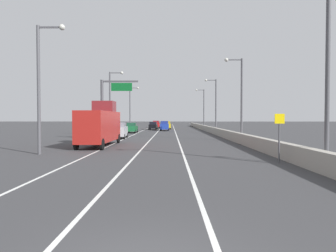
{
  "coord_description": "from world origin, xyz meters",
  "views": [
    {
      "loc": [
        0.53,
        -5.1,
        2.74
      ],
      "look_at": [
        0.13,
        44.26,
        1.39
      ],
      "focal_mm": 31.2,
      "sensor_mm": 36.0,
      "label": 1
    }
  ],
  "objects": [
    {
      "name": "lamp_post_right_second",
      "position": [
        8.57,
        28.99,
        5.6
      ],
      "size": [
        2.14,
        0.44,
        9.72
      ],
      "color": "#4C4C51",
      "rests_on": "ground_plane"
    },
    {
      "name": "lane_stripe_left",
      "position": [
        -5.5,
        55.0,
        0.0
      ],
      "size": [
        0.16,
        130.0,
        0.0
      ],
      "primitive_type": "cube",
      "color": "silver",
      "rests_on": "ground_plane"
    },
    {
      "name": "ground_plane",
      "position": [
        0.0,
        64.0,
        0.0
      ],
      "size": [
        320.0,
        320.0,
        0.0
      ],
      "primitive_type": "plane",
      "color": "#38383A"
    },
    {
      "name": "lamp_post_left_far",
      "position": [
        -8.31,
        60.58,
        5.6
      ],
      "size": [
        2.14,
        0.44,
        9.72
      ],
      "color": "#4C4C51",
      "rests_on": "ground_plane"
    },
    {
      "name": "lane_stripe_right",
      "position": [
        1.5,
        55.0,
        0.0
      ],
      "size": [
        0.16,
        130.0,
        0.0
      ],
      "primitive_type": "cube",
      "color": "silver",
      "rests_on": "ground_plane"
    },
    {
      "name": "lamp_post_left_near",
      "position": [
        -9.08,
        16.72,
        5.6
      ],
      "size": [
        2.14,
        0.44,
        9.72
      ],
      "color": "#4C4C51",
      "rests_on": "ground_plane"
    },
    {
      "name": "car_black_1",
      "position": [
        -3.52,
        63.63,
        0.93
      ],
      "size": [
        1.95,
        4.64,
        1.85
      ],
      "color": "black",
      "rests_on": "ground_plane"
    },
    {
      "name": "overhead_sign_gantry",
      "position": [
        -7.26,
        31.24,
        4.73
      ],
      "size": [
        4.68,
        0.36,
        7.5
      ],
      "color": "#47474C",
      "rests_on": "ground_plane"
    },
    {
      "name": "speed_advisory_sign",
      "position": [
        7.22,
        12.82,
        1.76
      ],
      "size": [
        0.6,
        0.11,
        3.0
      ],
      "color": "#4C4C51",
      "rests_on": "ground_plane"
    },
    {
      "name": "lamp_post_right_third",
      "position": [
        8.43,
        47.27,
        5.6
      ],
      "size": [
        2.14,
        0.44,
        9.72
      ],
      "color": "#4C4C51",
      "rests_on": "ground_plane"
    },
    {
      "name": "lamp_post_left_mid",
      "position": [
        -8.28,
        38.65,
        5.6
      ],
      "size": [
        2.14,
        0.44,
        9.72
      ],
      "color": "#4C4C51",
      "rests_on": "ground_plane"
    },
    {
      "name": "jersey_barrier_right",
      "position": [
        8.12,
        40.0,
        0.55
      ],
      "size": [
        0.6,
        120.0,
        1.1
      ],
      "primitive_type": "cube",
      "color": "#9E998E",
      "rests_on": "ground_plane"
    },
    {
      "name": "car_red_3",
      "position": [
        -3.35,
        74.45,
        1.0
      ],
      "size": [
        1.92,
        4.19,
        2.0
      ],
      "color": "red",
      "rests_on": "ground_plane"
    },
    {
      "name": "lamp_post_right_near",
      "position": [
        8.72,
        10.72,
        5.6
      ],
      "size": [
        2.14,
        0.44,
        9.72
      ],
      "color": "#4C4C51",
      "rests_on": "ground_plane"
    },
    {
      "name": "lane_stripe_center",
      "position": [
        -2.0,
        55.0,
        0.0
      ],
      "size": [
        0.16,
        130.0,
        0.0
      ],
      "primitive_type": "cube",
      "color": "silver",
      "rests_on": "ground_plane"
    },
    {
      "name": "lamp_post_right_fourth",
      "position": [
        8.37,
        65.54,
        5.6
      ],
      "size": [
        2.14,
        0.44,
        9.72
      ],
      "color": "#4C4C51",
      "rests_on": "ground_plane"
    },
    {
      "name": "car_blue_4",
      "position": [
        -0.71,
        57.81,
        1.04
      ],
      "size": [
        1.89,
        4.25,
        2.1
      ],
      "color": "#1E389E",
      "rests_on": "ground_plane"
    },
    {
      "name": "box_truck",
      "position": [
        -6.36,
        23.36,
        2.06
      ],
      "size": [
        2.63,
        8.41,
        4.48
      ],
      "color": "#A51E19",
      "rests_on": "ground_plane"
    },
    {
      "name": "car_green_2",
      "position": [
        -6.59,
        48.61,
        0.93
      ],
      "size": [
        1.84,
        4.49,
        1.87
      ],
      "color": "#196033",
      "rests_on": "ground_plane"
    },
    {
      "name": "car_silver_0",
      "position": [
        -6.3,
        33.91,
        1.06
      ],
      "size": [
        1.93,
        4.22,
        2.15
      ],
      "color": "#B7B7BC",
      "rests_on": "ground_plane"
    },
    {
      "name": "car_yellow_5",
      "position": [
        -0.28,
        66.45,
        0.98
      ],
      "size": [
        1.88,
        4.09,
        1.96
      ],
      "color": "gold",
      "rests_on": "ground_plane"
    }
  ]
}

